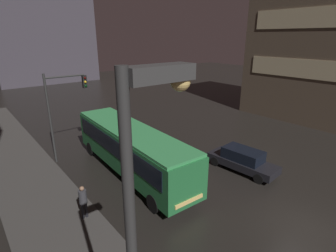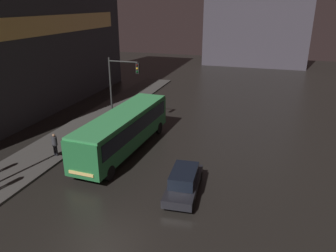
% 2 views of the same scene
% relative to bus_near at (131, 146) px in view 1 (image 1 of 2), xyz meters
% --- Properties ---
extents(ground_plane, '(120.00, 120.00, 0.00)m').
position_rel_bus_near_xyz_m(ground_plane, '(3.37, -9.86, -1.92)').
color(ground_plane, black).
extents(sidewalk_left, '(4.00, 48.00, 0.15)m').
position_rel_bus_near_xyz_m(sidewalk_left, '(-5.63, 0.14, -1.85)').
color(sidewalk_left, '#3D3A38').
rests_on(sidewalk_left, ground).
extents(building_far_backdrop, '(18.07, 12.00, 21.79)m').
position_rel_bus_near_xyz_m(building_far_backdrop, '(6.93, 44.42, 8.97)').
color(building_far_backdrop, '#423D47').
rests_on(building_far_backdrop, ground).
extents(bus_near, '(3.08, 11.61, 3.11)m').
position_rel_bus_near_xyz_m(bus_near, '(0.00, 0.00, 0.00)').
color(bus_near, '#236B38').
rests_on(bus_near, ground).
extents(car_taxi, '(2.08, 4.82, 1.53)m').
position_rel_bus_near_xyz_m(car_taxi, '(5.94, -4.44, -1.15)').
color(car_taxi, black).
rests_on(car_taxi, ground).
extents(pedestrian_mid, '(0.54, 0.54, 1.75)m').
position_rel_bus_near_xyz_m(pedestrian_mid, '(-4.36, -2.63, -0.73)').
color(pedestrian_mid, black).
rests_on(pedestrian_mid, sidewalk_left).
extents(traffic_light_main, '(2.93, 0.35, 6.34)m').
position_rel_bus_near_xyz_m(traffic_light_main, '(-2.45, 4.84, 2.33)').
color(traffic_light_main, '#2D2D2D').
rests_on(traffic_light_main, ground).
extents(street_lamp_sidewalk, '(1.25, 0.36, 8.14)m').
position_rel_bus_near_xyz_m(street_lamp_sidewalk, '(-6.13, -10.62, 3.56)').
color(street_lamp_sidewalk, '#2D2D2D').
rests_on(street_lamp_sidewalk, sidewalk_left).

